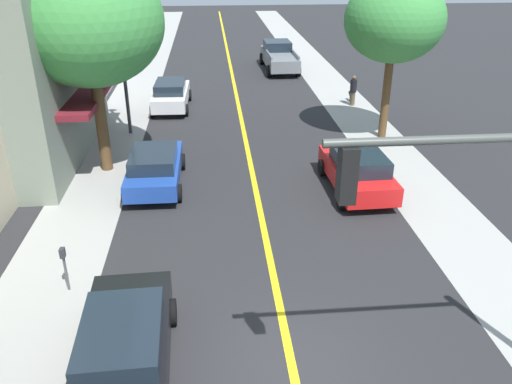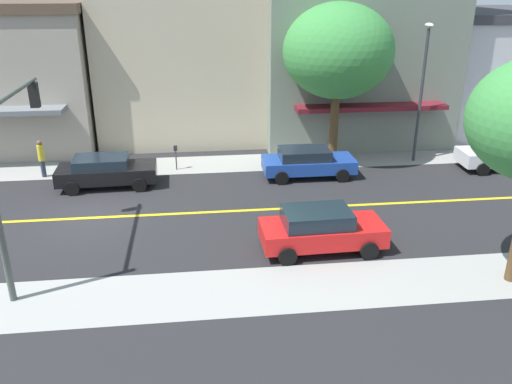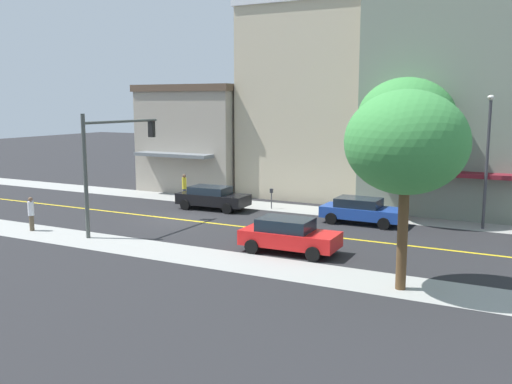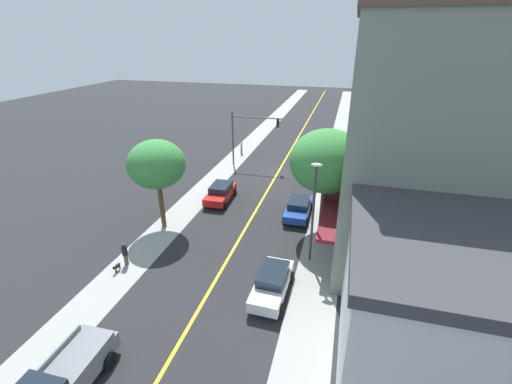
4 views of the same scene
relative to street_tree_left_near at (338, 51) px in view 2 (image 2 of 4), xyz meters
The scene contains 18 objects.
ground_plane 14.00m from the street_tree_left_near, 63.18° to the right, with size 140.00×140.00×0.00m, color #262628.
sidewalk_left 12.76m from the street_tree_left_near, 91.49° to the right, with size 2.71×126.00×0.01m, color #9E9E99.
sidewalk_right 17.41m from the street_tree_left_near, 43.96° to the right, with size 2.71×126.00×0.01m, color #9E9E99.
road_centerline_stripe 14.00m from the street_tree_left_near, 63.18° to the right, with size 0.20×126.00×0.00m, color yellow.
brick_apartment_block 18.06m from the street_tree_left_near, 112.98° to the right, with size 12.19×8.23×7.87m.
tan_rowhouse 10.30m from the street_tree_left_near, 133.42° to the right, with size 9.33×10.20×13.49m.
corner_shop_building 7.64m from the street_tree_left_near, 163.21° to the left, with size 13.05×10.82×15.51m.
pale_office_building 13.33m from the street_tree_left_near, 122.29° to the left, with size 10.62×9.38×7.17m.
street_tree_left_near is the anchor object (origin of this frame).
fire_hydrant 13.51m from the street_tree_left_near, 89.07° to the right, with size 0.44×0.24×0.80m.
parking_meter 9.45m from the street_tree_left_near, 87.60° to the right, with size 0.12×0.18×1.26m.
traffic_light_mast 16.08m from the street_tree_left_near, 52.84° to the right, with size 5.76×0.32×6.08m.
street_lamp 4.56m from the street_tree_left_near, 85.11° to the left, with size 0.70×0.36×6.99m.
red_sedan_right_curb 11.00m from the street_tree_left_near, 16.80° to the right, with size 2.16×4.38×1.53m.
black_sedan_left_curb 12.49m from the street_tree_left_near, 78.58° to the right, with size 2.16×4.53×1.43m.
white_sedan_left_curb 9.78m from the street_tree_left_near, 75.55° to the left, with size 2.06×4.49×1.53m.
blue_sedan_left_curb 5.63m from the street_tree_left_near, 40.43° to the right, with size 2.06×4.42×1.42m.
pedestrian_yellow_shirt 15.25m from the street_tree_left_near, 87.51° to the right, with size 0.30×0.30×1.83m.
Camera 2 is at (20.01, 4.36, 9.02)m, focal length 37.07 mm.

